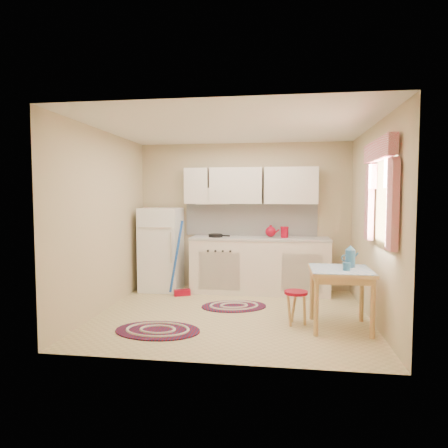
{
  "coord_description": "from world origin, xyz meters",
  "views": [
    {
      "loc": [
        0.63,
        -5.25,
        1.6
      ],
      "look_at": [
        -0.15,
        0.25,
        1.21
      ],
      "focal_mm": 32.0,
      "sensor_mm": 36.0,
      "label": 1
    }
  ],
  "objects_px": {
    "base_cabinets": "(259,266)",
    "stool": "(296,308)",
    "table": "(340,299)",
    "fridge": "(161,249)"
  },
  "relations": [
    {
      "from": "base_cabinets",
      "to": "fridge",
      "type": "bearing_deg",
      "value": -178.28
    },
    {
      "from": "base_cabinets",
      "to": "table",
      "type": "xyz_separation_m",
      "value": [
        1.06,
        -1.67,
        -0.08
      ]
    },
    {
      "from": "stool",
      "to": "table",
      "type": "bearing_deg",
      "value": -8.01
    },
    {
      "from": "base_cabinets",
      "to": "stool",
      "type": "bearing_deg",
      "value": -71.46
    },
    {
      "from": "fridge",
      "to": "base_cabinets",
      "type": "xyz_separation_m",
      "value": [
        1.66,
        0.05,
        -0.26
      ]
    },
    {
      "from": "table",
      "to": "stool",
      "type": "relative_size",
      "value": 1.71
    },
    {
      "from": "fridge",
      "to": "stool",
      "type": "height_order",
      "value": "fridge"
    },
    {
      "from": "table",
      "to": "stool",
      "type": "xyz_separation_m",
      "value": [
        -0.52,
        0.07,
        -0.15
      ]
    },
    {
      "from": "base_cabinets",
      "to": "stool",
      "type": "xyz_separation_m",
      "value": [
        0.54,
        -1.6,
        -0.23
      ]
    },
    {
      "from": "fridge",
      "to": "stool",
      "type": "bearing_deg",
      "value": -35.15
    }
  ]
}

